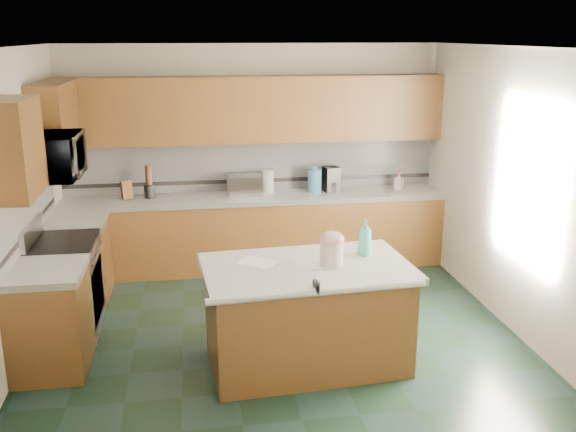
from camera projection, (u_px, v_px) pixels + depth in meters
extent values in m
plane|color=black|center=(278.00, 339.00, 6.12)|extent=(4.60, 4.60, 0.00)
plane|color=white|center=(277.00, 47.00, 5.38)|extent=(4.60, 4.60, 0.00)
cube|color=silver|center=(252.00, 156.00, 7.96)|extent=(4.60, 0.04, 2.70)
cube|color=silver|center=(333.00, 308.00, 3.54)|extent=(4.60, 0.04, 2.70)
cube|color=silver|center=(6.00, 213.00, 5.42)|extent=(0.04, 4.60, 2.70)
cube|color=silver|center=(519.00, 193.00, 6.08)|extent=(0.04, 4.60, 2.70)
cube|color=#36210D|center=(256.00, 234.00, 7.90)|extent=(4.60, 0.60, 0.86)
cube|color=white|center=(255.00, 198.00, 7.78)|extent=(4.60, 0.64, 0.06)
cube|color=#36210D|center=(253.00, 109.00, 7.62)|extent=(4.60, 0.33, 0.78)
cube|color=silver|center=(253.00, 165.00, 7.96)|extent=(4.60, 0.02, 0.63)
cube|color=black|center=(253.00, 181.00, 8.00)|extent=(4.60, 0.01, 0.05)
cube|color=#36210D|center=(79.00, 262.00, 6.94)|extent=(0.60, 0.82, 0.86)
cube|color=white|center=(75.00, 221.00, 6.82)|extent=(0.64, 0.82, 0.06)
cube|color=#36210D|center=(50.00, 322.00, 5.49)|extent=(0.60, 0.72, 0.86)
cube|color=white|center=(45.00, 272.00, 5.36)|extent=(0.64, 0.72, 0.06)
cube|color=silver|center=(27.00, 209.00, 5.98)|extent=(0.02, 2.30, 0.63)
cube|color=black|center=(30.00, 229.00, 6.03)|extent=(0.01, 2.30, 0.05)
cube|color=#36210D|center=(55.00, 121.00, 6.64)|extent=(0.33, 1.09, 0.78)
cube|color=#36210D|center=(13.00, 148.00, 5.05)|extent=(0.33, 0.72, 0.78)
cube|color=#B7B7BC|center=(66.00, 289.00, 6.19)|extent=(0.60, 0.76, 0.88)
cube|color=black|center=(97.00, 291.00, 6.24)|extent=(0.02, 0.68, 0.55)
cube|color=black|center=(61.00, 243.00, 6.06)|extent=(0.62, 0.78, 0.04)
cylinder|color=#B7B7BC|center=(97.00, 254.00, 6.14)|extent=(0.02, 0.66, 0.02)
cube|color=#B7B7BC|center=(31.00, 233.00, 5.99)|extent=(0.06, 0.76, 0.18)
imported|color=#B7B7BC|center=(52.00, 157.00, 5.83)|extent=(0.50, 0.73, 0.41)
cube|color=#36210D|center=(307.00, 318.00, 5.57)|extent=(1.72, 1.07, 0.86)
cube|color=white|center=(307.00, 269.00, 5.44)|extent=(1.83, 1.18, 0.06)
cylinder|color=white|center=(319.00, 292.00, 4.95)|extent=(1.76, 0.19, 0.06)
cylinder|color=beige|center=(331.00, 254.00, 5.41)|extent=(0.25, 0.25, 0.20)
ellipsoid|color=pink|center=(332.00, 239.00, 5.38)|extent=(0.21, 0.21, 0.13)
cylinder|color=tan|center=(332.00, 234.00, 5.36)|extent=(0.07, 0.02, 0.02)
sphere|color=tan|center=(328.00, 234.00, 5.36)|extent=(0.04, 0.04, 0.04)
sphere|color=tan|center=(336.00, 234.00, 5.37)|extent=(0.04, 0.04, 0.04)
imported|color=#3EAE9F|center=(365.00, 237.00, 5.65)|extent=(0.13, 0.13, 0.33)
cube|color=white|center=(312.00, 265.00, 5.44)|extent=(0.31, 0.23, 0.00)
cube|color=white|center=(258.00, 262.00, 5.50)|extent=(0.38, 0.37, 0.00)
cube|color=black|center=(316.00, 287.00, 4.95)|extent=(0.04, 0.10, 0.09)
cylinder|color=black|center=(318.00, 292.00, 4.90)|extent=(0.02, 0.07, 0.02)
cube|color=#472814|center=(127.00, 190.00, 7.57)|extent=(0.16, 0.19, 0.24)
cylinder|color=black|center=(149.00, 191.00, 7.64)|extent=(0.13, 0.13, 0.16)
cylinder|color=#472814|center=(148.00, 175.00, 7.59)|extent=(0.08, 0.08, 0.24)
cube|color=#B7B7BC|center=(245.00, 185.00, 7.77)|extent=(0.42, 0.29, 0.24)
cube|color=black|center=(246.00, 188.00, 7.64)|extent=(0.38, 0.01, 0.20)
cylinder|color=white|center=(269.00, 181.00, 7.85)|extent=(0.13, 0.13, 0.29)
cylinder|color=#B7B7BC|center=(269.00, 192.00, 7.89)|extent=(0.19, 0.19, 0.01)
cylinder|color=teal|center=(315.00, 181.00, 7.89)|extent=(0.17, 0.17, 0.28)
cylinder|color=teal|center=(315.00, 168.00, 7.85)|extent=(0.08, 0.08, 0.04)
cube|color=black|center=(331.00, 179.00, 7.94)|extent=(0.21, 0.22, 0.31)
cylinder|color=black|center=(332.00, 187.00, 7.92)|extent=(0.13, 0.13, 0.13)
imported|color=white|center=(399.00, 181.00, 8.05)|extent=(0.14, 0.14, 0.22)
cylinder|color=red|center=(399.00, 171.00, 8.01)|extent=(0.02, 0.02, 0.03)
cube|color=white|center=(529.00, 183.00, 5.85)|extent=(0.02, 1.40, 1.10)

